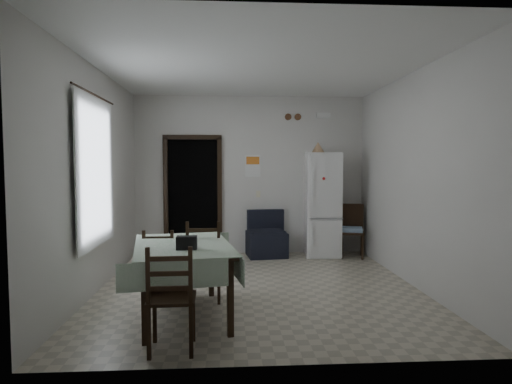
{
  "coord_description": "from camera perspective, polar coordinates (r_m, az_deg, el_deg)",
  "views": [
    {
      "loc": [
        -0.38,
        -5.63,
        1.65
      ],
      "look_at": [
        0.0,
        0.5,
        1.25
      ],
      "focal_mm": 30.0,
      "sensor_mm": 36.0,
      "label": 1
    }
  ],
  "objects": [
    {
      "name": "ground",
      "position": [
        5.88,
        0.31,
        -12.57
      ],
      "size": [
        4.5,
        4.5,
        0.0
      ],
      "primitive_type": "plane",
      "color": "#AEA48E",
      "rests_on": "ground"
    },
    {
      "name": "ceiling",
      "position": [
        5.78,
        0.32,
        16.22
      ],
      "size": [
        4.2,
        4.5,
        0.02
      ],
      "primitive_type": null,
      "color": "white",
      "rests_on": "ground"
    },
    {
      "name": "wall_back",
      "position": [
        7.89,
        -0.79,
        2.26
      ],
      "size": [
        4.2,
        0.02,
        2.9
      ],
      "primitive_type": null,
      "color": "silver",
      "rests_on": "ground"
    },
    {
      "name": "wall_front",
      "position": [
        3.41,
        2.88,
        0.39
      ],
      "size": [
        4.2,
        0.02,
        2.9
      ],
      "primitive_type": null,
      "color": "silver",
      "rests_on": "ground"
    },
    {
      "name": "wall_left",
      "position": [
        5.89,
        -20.53,
        1.55
      ],
      "size": [
        0.02,
        4.5,
        2.9
      ],
      "primitive_type": null,
      "color": "silver",
      "rests_on": "ground"
    },
    {
      "name": "wall_right",
      "position": [
        6.16,
        20.22,
        1.64
      ],
      "size": [
        0.02,
        4.5,
        2.9
      ],
      "primitive_type": null,
      "color": "silver",
      "rests_on": "ground"
    },
    {
      "name": "doorway",
      "position": [
        8.13,
        -8.27,
        -0.48
      ],
      "size": [
        1.06,
        0.52,
        2.22
      ],
      "color": "black",
      "rests_on": "ground"
    },
    {
      "name": "window_recess",
      "position": [
        5.71,
        -21.62,
        2.47
      ],
      "size": [
        0.1,
        1.2,
        1.6
      ],
      "primitive_type": "cube",
      "color": "silver",
      "rests_on": "ground"
    },
    {
      "name": "curtain",
      "position": [
        5.68,
        -20.56,
        2.49
      ],
      "size": [
        0.02,
        1.45,
        1.85
      ],
      "primitive_type": "cube",
      "color": "silver",
      "rests_on": "ground"
    },
    {
      "name": "curtain_rod",
      "position": [
        5.74,
        -20.68,
        12.01
      ],
      "size": [
        0.02,
        1.6,
        0.02
      ],
      "primitive_type": "cylinder",
      "rotation": [
        1.57,
        0.0,
        0.0
      ],
      "color": "black",
      "rests_on": "ground"
    },
    {
      "name": "calendar",
      "position": [
        7.88,
        -0.42,
        3.5
      ],
      "size": [
        0.28,
        0.02,
        0.4
      ],
      "primitive_type": "cube",
      "color": "white",
      "rests_on": "ground"
    },
    {
      "name": "calendar_image",
      "position": [
        7.88,
        -0.42,
        4.23
      ],
      "size": [
        0.24,
        0.01,
        0.14
      ],
      "primitive_type": "cube",
      "color": "orange",
      "rests_on": "ground"
    },
    {
      "name": "light_switch",
      "position": [
        7.91,
        0.3,
        -0.27
      ],
      "size": [
        0.08,
        0.02,
        0.12
      ],
      "primitive_type": "cube",
      "color": "beige",
      "rests_on": "ground"
    },
    {
      "name": "vent_left",
      "position": [
        7.99,
        4.3,
        9.96
      ],
      "size": [
        0.12,
        0.03,
        0.12
      ],
      "primitive_type": "cylinder",
      "rotation": [
        1.57,
        0.0,
        0.0
      ],
      "color": "brown",
      "rests_on": "ground"
    },
    {
      "name": "vent_right",
      "position": [
        8.01,
        5.6,
        9.93
      ],
      "size": [
        0.12,
        0.03,
        0.12
      ],
      "primitive_type": "cylinder",
      "rotation": [
        1.57,
        0.0,
        0.0
      ],
      "color": "brown",
      "rests_on": "ground"
    },
    {
      "name": "emergency_light",
      "position": [
        8.08,
        8.97,
        10.07
      ],
      "size": [
        0.25,
        0.07,
        0.09
      ],
      "primitive_type": "cube",
      "color": "white",
      "rests_on": "ground"
    },
    {
      "name": "fridge",
      "position": [
        7.78,
        8.82,
        -1.66
      ],
      "size": [
        0.65,
        0.65,
        1.86
      ],
      "primitive_type": null,
      "rotation": [
        0.0,
        0.0,
        -0.08
      ],
      "color": "white",
      "rests_on": "ground"
    },
    {
      "name": "tan_cone",
      "position": [
        7.76,
        8.28,
        5.9
      ],
      "size": [
        0.26,
        0.26,
        0.19
      ],
      "primitive_type": "cone",
      "rotation": [
        0.0,
        0.0,
        0.12
      ],
      "color": "tan",
      "rests_on": "fridge"
    },
    {
      "name": "navy_seat",
      "position": [
        7.69,
        1.41,
        -5.57
      ],
      "size": [
        0.75,
        0.73,
        0.82
      ],
      "primitive_type": null,
      "rotation": [
        0.0,
        0.0,
        0.12
      ],
      "color": "black",
      "rests_on": "ground"
    },
    {
      "name": "corner_chair",
      "position": [
        7.78,
        12.7,
        -5.1
      ],
      "size": [
        0.5,
        0.5,
        0.94
      ],
      "primitive_type": null,
      "rotation": [
        0.0,
        0.0,
        -0.26
      ],
      "color": "black",
      "rests_on": "ground"
    },
    {
      "name": "dining_table",
      "position": [
        4.77,
        -9.69,
        -11.55
      ],
      "size": [
        1.25,
        1.67,
        0.79
      ],
      "primitive_type": null,
      "rotation": [
        0.0,
        0.0,
        0.18
      ],
      "color": "#A8BEA3",
      "rests_on": "ground"
    },
    {
      "name": "black_bag",
      "position": [
        4.39,
        -9.22,
        -6.69
      ],
      "size": [
        0.21,
        0.13,
        0.13
      ],
      "primitive_type": "cube",
      "rotation": [
        0.0,
        0.0,
        0.01
      ],
      "color": "black",
      "rests_on": "dining_table"
    },
    {
      "name": "dining_chair_far_left",
      "position": [
        5.34,
        -12.6,
        -9.44
      ],
      "size": [
        0.38,
        0.38,
        0.88
      ],
      "primitive_type": null,
      "rotation": [
        0.0,
        0.0,
        3.14
      ],
      "color": "black",
      "rests_on": "ground"
    },
    {
      "name": "dining_chair_far_right",
      "position": [
        5.27,
        -6.98,
        -8.98
      ],
      "size": [
        0.43,
        0.43,
        0.98
      ],
      "primitive_type": null,
      "rotation": [
        0.0,
        0.0,
        3.17
      ],
      "color": "black",
      "rests_on": "ground"
    },
    {
      "name": "dining_chair_near_head",
      "position": [
        3.95,
        -11.16,
        -13.57
      ],
      "size": [
        0.42,
        0.42,
        0.96
      ],
      "primitive_type": null,
      "rotation": [
        0.0,
        0.0,
        3.17
      ],
      "color": "black",
      "rests_on": "ground"
    }
  ]
}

